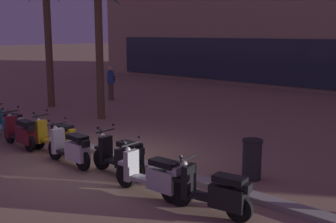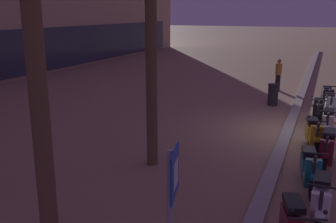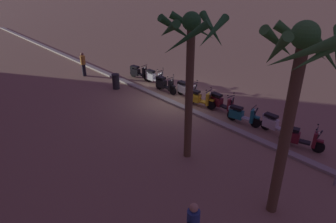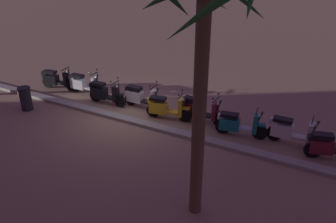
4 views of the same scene
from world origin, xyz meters
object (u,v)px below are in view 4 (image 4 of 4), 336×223
(scooter_maroon_second_in_line, at_px, (332,146))
(scooter_black_mid_centre, at_px, (56,79))
(scooter_teal_tail_end, at_px, (238,124))
(scooter_black_far_back, at_px, (104,93))
(scooter_white_gap_after_mid, at_px, (141,97))
(scooter_white_mid_rear, at_px, (290,131))
(scooter_silver_lead_nearest, at_px, (84,84))
(scooter_yellow_last_in_row, at_px, (165,108))
(palm_tree_by_mall_entrance, at_px, (203,31))
(scooter_maroon_mid_front, at_px, (199,110))
(litter_bin, at_px, (26,98))

(scooter_maroon_second_in_line, distance_m, scooter_black_mid_centre, 11.50)
(scooter_teal_tail_end, distance_m, scooter_black_far_back, 5.62)
(scooter_white_gap_after_mid, bearing_deg, scooter_maroon_second_in_line, 176.56)
(scooter_white_mid_rear, xyz_separation_m, scooter_silver_lead_nearest, (8.73, -0.12, -0.00))
(scooter_white_mid_rear, distance_m, scooter_yellow_last_in_row, 4.44)
(scooter_black_mid_centre, relative_size, palm_tree_by_mall_entrance, 0.31)
(scooter_maroon_second_in_line, relative_size, scooter_black_mid_centre, 1.02)
(scooter_white_gap_after_mid, height_order, palm_tree_by_mall_entrance, palm_tree_by_mall_entrance)
(scooter_maroon_mid_front, relative_size, scooter_white_gap_after_mid, 1.02)
(scooter_white_mid_rear, relative_size, scooter_teal_tail_end, 1.00)
(scooter_maroon_mid_front, xyz_separation_m, scooter_black_far_back, (4.04, 0.38, 0.00))
(palm_tree_by_mall_entrance, bearing_deg, scooter_white_gap_after_mid, -45.47)
(scooter_black_mid_centre, distance_m, palm_tree_by_mall_entrance, 10.49)
(scooter_maroon_mid_front, height_order, scooter_silver_lead_nearest, same)
(palm_tree_by_mall_entrance, xyz_separation_m, litter_bin, (8.17, -2.05, -3.91))
(scooter_maroon_second_in_line, xyz_separation_m, scooter_black_far_back, (8.54, -0.07, 0.01))
(scooter_white_gap_after_mid, bearing_deg, scooter_black_mid_centre, 1.00)
(scooter_yellow_last_in_row, height_order, palm_tree_by_mall_entrance, palm_tree_by_mall_entrance)
(palm_tree_by_mall_entrance, bearing_deg, litter_bin, -14.10)
(scooter_maroon_second_in_line, relative_size, scooter_yellow_last_in_row, 1.01)
(scooter_teal_tail_end, relative_size, scooter_maroon_mid_front, 0.95)
(scooter_maroon_second_in_line, height_order, litter_bin, scooter_maroon_second_in_line)
(scooter_yellow_last_in_row, height_order, scooter_white_gap_after_mid, same)
(scooter_black_mid_centre, bearing_deg, scooter_teal_tail_end, 178.15)
(scooter_white_mid_rear, relative_size, litter_bin, 1.86)
(scooter_yellow_last_in_row, bearing_deg, scooter_white_gap_after_mid, -16.54)
(scooter_black_far_back, distance_m, scooter_black_mid_centre, 2.96)
(scooter_maroon_second_in_line, distance_m, scooter_teal_tail_end, 2.92)
(scooter_white_gap_after_mid, relative_size, scooter_silver_lead_nearest, 0.99)
(scooter_silver_lead_nearest, xyz_separation_m, scooter_black_mid_centre, (1.51, 0.13, -0.01))
(scooter_yellow_last_in_row, height_order, scooter_black_mid_centre, scooter_yellow_last_in_row)
(scooter_black_mid_centre, distance_m, litter_bin, 2.27)
(scooter_maroon_mid_front, xyz_separation_m, scooter_yellow_last_in_row, (1.18, 0.41, -0.01))
(scooter_black_mid_centre, bearing_deg, scooter_yellow_last_in_row, 176.91)
(scooter_white_mid_rear, relative_size, scooter_yellow_last_in_row, 1.00)
(scooter_white_gap_after_mid, height_order, scooter_black_far_back, same)
(scooter_teal_tail_end, bearing_deg, scooter_yellow_last_in_row, 0.76)
(scooter_white_mid_rear, distance_m, litter_bin, 9.91)
(scooter_teal_tail_end, xyz_separation_m, scooter_yellow_last_in_row, (2.76, 0.04, 0.02))
(scooter_maroon_second_in_line, xyz_separation_m, litter_bin, (10.92, 1.85, 0.03))
(scooter_yellow_last_in_row, distance_m, scooter_black_far_back, 2.86)
(scooter_maroon_second_in_line, bearing_deg, scooter_yellow_last_in_row, -0.30)
(scooter_white_gap_after_mid, distance_m, scooter_black_far_back, 1.58)
(scooter_white_mid_rear, xyz_separation_m, litter_bin, (9.67, 2.20, 0.02))
(scooter_yellow_last_in_row, height_order, litter_bin, scooter_yellow_last_in_row)
(palm_tree_by_mall_entrance, bearing_deg, scooter_white_mid_rear, -109.39)
(litter_bin, bearing_deg, scooter_yellow_last_in_row, -160.26)
(scooter_maroon_mid_front, relative_size, scooter_silver_lead_nearest, 1.01)
(scooter_maroon_second_in_line, distance_m, scooter_silver_lead_nearest, 9.99)
(scooter_yellow_last_in_row, bearing_deg, palm_tree_by_mall_entrance, 126.73)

